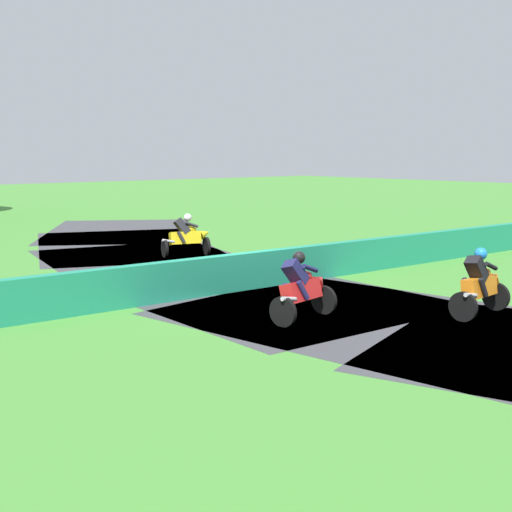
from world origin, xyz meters
TOP-DOWN VIEW (x-y plane):
  - ground_plane at (0.00, 0.00)m, footprint 120.00×120.00m
  - track_asphalt at (1.70, -0.05)m, footprint 12.61×38.34m
  - safety_barrier at (5.92, -0.18)m, footprint 24.20×1.05m
  - motorcycle_lead_yellow at (2.21, 5.52)m, footprint 1.72×1.13m
  - motorcycle_chase_red at (-0.91, -3.11)m, footprint 1.67×0.99m
  - motorcycle_trailing_orange at (2.12, -5.22)m, footprint 1.68×0.79m

SIDE VIEW (x-z plane):
  - ground_plane at x=0.00m, z-range 0.00..0.00m
  - track_asphalt at x=1.70m, z-range 0.00..0.01m
  - safety_barrier at x=5.92m, z-range 0.00..0.90m
  - motorcycle_chase_red at x=-0.91m, z-range -0.07..1.36m
  - motorcycle_lead_yellow at x=2.21m, z-range -0.06..1.36m
  - motorcycle_trailing_orange at x=2.12m, z-range -0.05..1.37m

